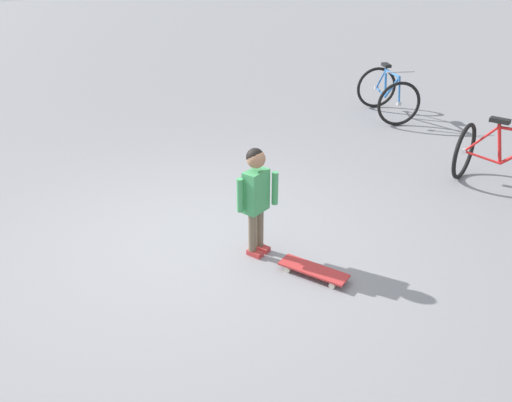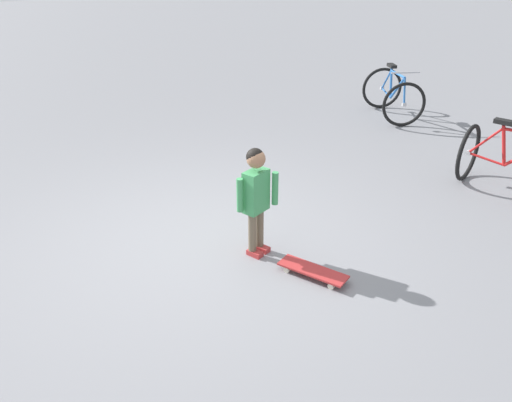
% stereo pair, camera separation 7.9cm
% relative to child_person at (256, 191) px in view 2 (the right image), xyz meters
% --- Properties ---
extents(ground_plane, '(50.00, 50.00, 0.00)m').
position_rel_child_person_xyz_m(ground_plane, '(-0.41, -0.41, -0.66)').
color(ground_plane, gray).
extents(child_person, '(0.25, 0.41, 1.06)m').
position_rel_child_person_xyz_m(child_person, '(0.00, 0.00, 0.00)').
color(child_person, brown).
rests_on(child_person, ground).
extents(skateboard, '(0.65, 0.46, 0.07)m').
position_rel_child_person_xyz_m(skateboard, '(0.59, 0.25, -0.60)').
color(skateboard, '#B22D2D').
rests_on(skateboard, ground).
extents(bicycle_mid, '(1.25, 1.04, 0.85)m').
position_rel_child_person_xyz_m(bicycle_mid, '(-2.69, 4.01, -0.28)').
color(bicycle_mid, black).
rests_on(bicycle_mid, ground).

